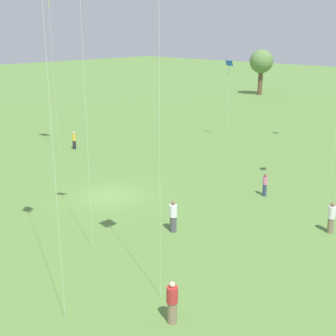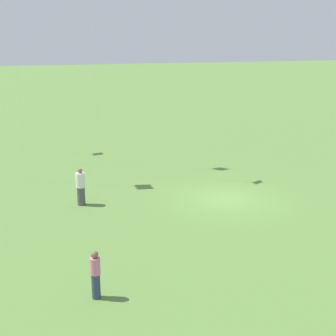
{
  "view_description": "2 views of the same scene",
  "coord_description": "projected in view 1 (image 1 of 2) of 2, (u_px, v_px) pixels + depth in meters",
  "views": [
    {
      "loc": [
        24.19,
        -19.61,
        11.36
      ],
      "look_at": [
        5.31,
        0.34,
        3.1
      ],
      "focal_mm": 50.0,
      "sensor_mm": 36.0,
      "label": 1
    },
    {
      "loc": [
        9.52,
        20.98,
        8.13
      ],
      "look_at": [
        3.75,
        2.06,
        2.52
      ],
      "focal_mm": 50.0,
      "sensor_mm": 36.0,
      "label": 2
    }
  ],
  "objects": [
    {
      "name": "person_3",
      "position": [
        265.0,
        185.0,
        32.69
      ],
      "size": [
        0.46,
        0.46,
        1.65
      ],
      "rotation": [
        0.0,
        0.0,
        5.41
      ],
      "color": "#333D5B",
      "rests_on": "ground_plane"
    },
    {
      "name": "person_2",
      "position": [
        173.0,
        217.0,
        26.9
      ],
      "size": [
        0.52,
        0.52,
        1.89
      ],
      "rotation": [
        0.0,
        0.0,
        6.14
      ],
      "color": "#4C4C51",
      "rests_on": "ground_plane"
    },
    {
      "name": "tree_0",
      "position": [
        261.0,
        62.0,
        80.84
      ],
      "size": [
        4.06,
        4.06,
        7.81
      ],
      "color": "brown",
      "rests_on": "ground_plane"
    },
    {
      "name": "ground_plane",
      "position": [
        110.0,
        196.0,
        32.83
      ],
      "size": [
        240.0,
        240.0,
        0.0
      ],
      "primitive_type": "plane",
      "color": "#5B843D"
    },
    {
      "name": "person_1",
      "position": [
        331.0,
        218.0,
        26.73
      ],
      "size": [
        0.58,
        0.58,
        1.87
      ],
      "rotation": [
        0.0,
        0.0,
        0.97
      ],
      "color": "#847056",
      "rests_on": "ground_plane"
    },
    {
      "name": "kite_0",
      "position": [
        229.0,
        67.0,
        47.22
      ],
      "size": [
        0.78,
        0.6,
        8.21
      ],
      "rotation": [
        0.0,
        0.0,
        2.63
      ],
      "color": "blue",
      "rests_on": "ground_plane"
    },
    {
      "name": "person_6",
      "position": [
        172.0,
        303.0,
        18.53
      ],
      "size": [
        0.59,
        0.59,
        1.84
      ],
      "rotation": [
        0.0,
        0.0,
        0.37
      ],
      "color": "#847056",
      "rests_on": "ground_plane"
    },
    {
      "name": "person_7",
      "position": [
        74.0,
        140.0,
        45.37
      ],
      "size": [
        0.52,
        0.52,
        1.72
      ],
      "rotation": [
        0.0,
        0.0,
        1.02
      ],
      "color": "#232328",
      "rests_on": "ground_plane"
    }
  ]
}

